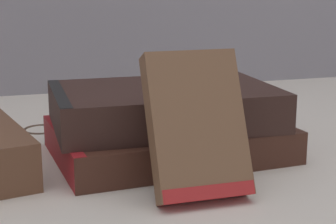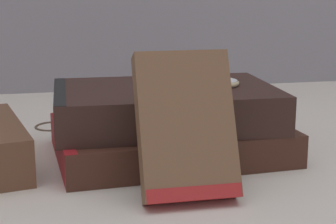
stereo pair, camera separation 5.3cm
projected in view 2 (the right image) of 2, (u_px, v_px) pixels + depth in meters
name	position (u px, v px, depth m)	size (l,w,h in m)	color
ground_plane	(189.00, 157.00, 0.61)	(3.00, 3.00, 0.00)	beige
book_flat_bottom	(165.00, 139.00, 0.62)	(0.26, 0.19, 0.04)	#422319
book_flat_top	(160.00, 106.00, 0.61)	(0.24, 0.16, 0.04)	#331E19
book_leaning_front	(186.00, 131.00, 0.49)	(0.08, 0.07, 0.13)	brown
pocket_watch	(218.00, 83.00, 0.61)	(0.05, 0.05, 0.01)	silver
reading_glasses	(75.00, 125.00, 0.74)	(0.11, 0.07, 0.00)	#4C3828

